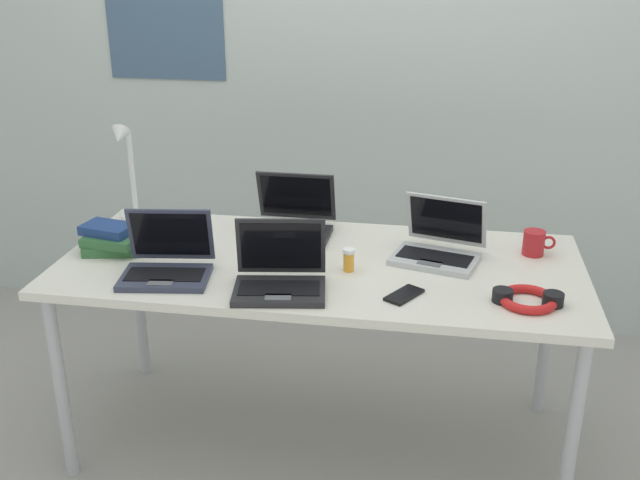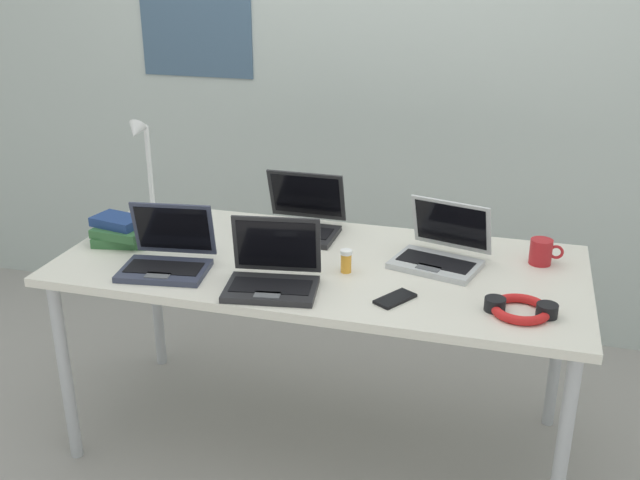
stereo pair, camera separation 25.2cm
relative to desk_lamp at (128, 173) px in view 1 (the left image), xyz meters
The scene contains 14 objects.
ground_plane 1.26m from the desk_lamp, 19.03° to the right, with size 12.00×12.00×0.00m, color gray.
wall_back 1.20m from the desk_lamp, 45.90° to the left, with size 6.00×0.13×2.60m.
desk 0.88m from the desk_lamp, 19.03° to the right, with size 1.80×0.80×0.74m.
desk_lamp is the anchor object (origin of this frame).
laptop_near_lamp 1.22m from the desk_lamp, ahead, with size 0.34×0.32×0.21m.
laptop_center 0.67m from the desk_lamp, ahead, with size 0.30×0.28×0.22m.
laptop_back_left 0.60m from the desk_lamp, 55.96° to the right, with size 0.31×0.28×0.21m.
laptop_by_keyboard 0.89m from the desk_lamp, 35.99° to the right, with size 0.32×0.27×0.22m.
computer_mouse 1.23m from the desk_lamp, ahead, with size 0.06×0.10×0.03m, color black.
cell_phone 1.23m from the desk_lamp, 24.42° to the right, with size 0.06×0.14×0.01m, color black.
headphones 1.57m from the desk_lamp, 18.23° to the right, with size 0.21×0.18×0.04m.
pill_bottle 0.98m from the desk_lamp, 20.36° to the right, with size 0.04×0.04×0.08m.
book_stack 0.35m from the desk_lamp, 79.83° to the right, with size 0.23×0.19×0.10m.
coffee_mug 1.54m from the desk_lamp, ahead, with size 0.11×0.08×0.09m.
Camera 1 is at (0.39, -2.31, 1.76)m, focal length 41.46 mm.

